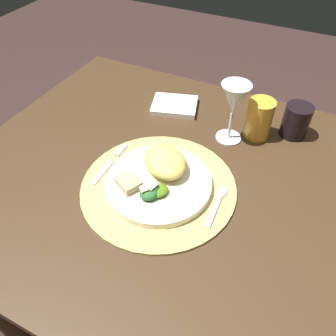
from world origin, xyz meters
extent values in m
plane|color=#31201D|center=(0.00, 0.00, 0.00)|extent=(6.00, 6.00, 0.00)
cube|color=#3B2817|center=(0.00, 0.00, 0.75)|extent=(1.17, 0.87, 0.03)
cylinder|color=#392816|center=(-0.51, 0.36, 0.37)|extent=(0.08, 0.08, 0.73)
cylinder|color=tan|center=(-0.07, -0.05, 0.76)|extent=(0.36, 0.36, 0.01)
cylinder|color=silver|center=(-0.07, -0.05, 0.77)|extent=(0.25, 0.25, 0.02)
ellipsoid|color=#E3C45A|center=(-0.08, -0.01, 0.81)|extent=(0.15, 0.15, 0.05)
ellipsoid|color=#487016|center=(-0.06, -0.09, 0.79)|extent=(0.07, 0.06, 0.02)
ellipsoid|color=#2C652E|center=(-0.07, -0.11, 0.79)|extent=(0.05, 0.05, 0.02)
ellipsoid|color=#2C6C2D|center=(-0.07, -0.09, 0.79)|extent=(0.04, 0.05, 0.02)
cube|color=beige|center=(-0.07, -0.09, 0.81)|extent=(0.02, 0.03, 0.01)
cube|color=beige|center=(-0.08, -0.11, 0.81)|extent=(0.03, 0.03, 0.01)
cube|color=tan|center=(-0.13, -0.10, 0.79)|extent=(0.07, 0.06, 0.02)
cube|color=silver|center=(-0.22, -0.08, 0.77)|extent=(0.02, 0.09, 0.00)
cube|color=silver|center=(-0.22, 0.01, 0.77)|extent=(0.00, 0.05, 0.00)
cube|color=silver|center=(-0.22, 0.01, 0.77)|extent=(0.00, 0.05, 0.00)
cube|color=silver|center=(-0.22, 0.01, 0.77)|extent=(0.00, 0.05, 0.00)
cube|color=silver|center=(-0.21, 0.01, 0.77)|extent=(0.00, 0.05, 0.00)
cube|color=silver|center=(0.07, -0.07, 0.77)|extent=(0.02, 0.09, 0.00)
ellipsoid|color=silver|center=(0.07, -0.01, 0.77)|extent=(0.02, 0.04, 0.01)
cube|color=white|center=(-0.18, 0.26, 0.77)|extent=(0.16, 0.14, 0.02)
cylinder|color=silver|center=(0.01, 0.19, 0.76)|extent=(0.07, 0.07, 0.00)
cylinder|color=silver|center=(0.01, 0.19, 0.80)|extent=(0.01, 0.01, 0.08)
cone|color=silver|center=(0.01, 0.19, 0.88)|extent=(0.07, 0.07, 0.08)
cylinder|color=gold|center=(0.08, 0.24, 0.81)|extent=(0.07, 0.07, 0.11)
cylinder|color=black|center=(0.17, 0.29, 0.80)|extent=(0.07, 0.07, 0.09)
camera|label=1|loc=(0.18, -0.52, 1.34)|focal=35.83mm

